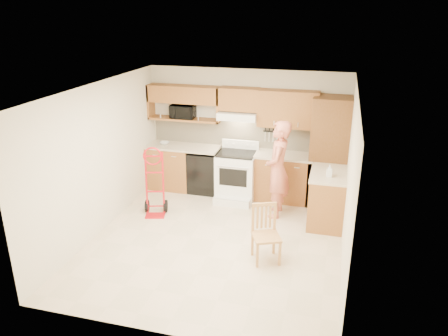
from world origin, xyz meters
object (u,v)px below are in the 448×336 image
at_px(hand_truck, 154,185).
at_px(dining_chair, 266,235).
at_px(microwave, 183,111).
at_px(range, 236,172).
at_px(person, 278,170).

xyz_separation_m(hand_truck, dining_chair, (2.24, -1.02, -0.15)).
bearing_deg(microwave, hand_truck, -94.77).
bearing_deg(range, microwave, 163.62).
relative_size(hand_truck, dining_chair, 1.34).
xyz_separation_m(range, dining_chair, (0.97, -2.10, -0.12)).
height_order(person, hand_truck, person).
height_order(hand_truck, dining_chair, hand_truck).
bearing_deg(range, dining_chair, -65.23).
bearing_deg(person, range, -121.20).
relative_size(range, hand_truck, 0.95).
relative_size(range, dining_chair, 1.27).
xyz_separation_m(microwave, range, (1.20, -0.35, -1.07)).
bearing_deg(hand_truck, dining_chair, -40.02).
bearing_deg(microwave, range, -18.53).
distance_m(microwave, person, 2.38).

